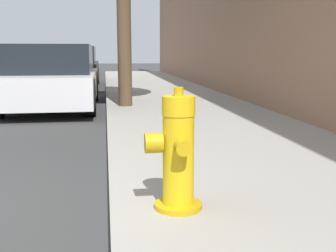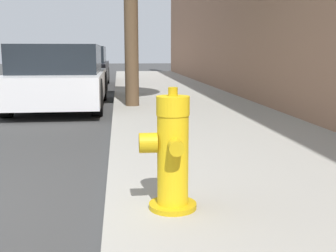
{
  "view_description": "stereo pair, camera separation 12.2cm",
  "coord_description": "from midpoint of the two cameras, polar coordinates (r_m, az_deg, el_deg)",
  "views": [
    {
      "loc": [
        1.88,
        -2.9,
        1.2
      ],
      "look_at": [
        2.46,
        0.99,
        0.5
      ],
      "focal_mm": 45.0,
      "sensor_mm": 36.0,
      "label": 1
    },
    {
      "loc": [
        2.01,
        -2.92,
        1.2
      ],
      "look_at": [
        2.46,
        0.99,
        0.5
      ],
      "focal_mm": 45.0,
      "sensor_mm": 36.0,
      "label": 2
    }
  ],
  "objects": [
    {
      "name": "parked_car_near",
      "position": [
        9.29,
        -15.86,
        6.31
      ],
      "size": [
        1.87,
        4.12,
        1.34
      ],
      "color": "silver",
      "rests_on": "ground_plane"
    },
    {
      "name": "sidewalk_slab",
      "position": [
        3.43,
        16.84,
        -9.61
      ],
      "size": [
        2.95,
        40.0,
        0.15
      ],
      "color": "#99968E",
      "rests_on": "ground_plane"
    },
    {
      "name": "fire_hydrant",
      "position": [
        2.81,
        -0.0,
        -3.82
      ],
      "size": [
        0.39,
        0.41,
        0.83
      ],
      "color": "#C39C11",
      "rests_on": "sidewalk_slab"
    },
    {
      "name": "parked_car_mid",
      "position": [
        14.68,
        -13.3,
        7.69
      ],
      "size": [
        1.84,
        4.58,
        1.36
      ],
      "color": "black",
      "rests_on": "ground_plane"
    }
  ]
}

